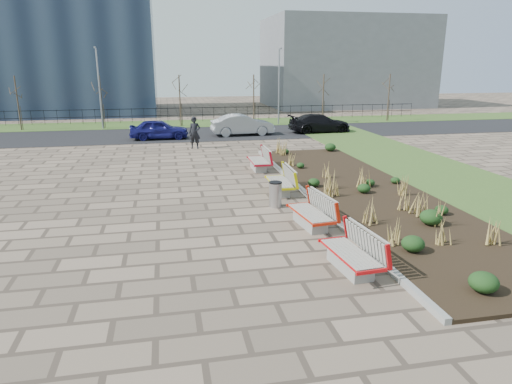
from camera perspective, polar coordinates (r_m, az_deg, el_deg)
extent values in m
plane|color=#7C6755|center=(12.07, -4.24, -8.32)|extent=(120.00, 120.00, 0.00)
cube|color=black|center=(18.30, 13.48, -0.09)|extent=(4.50, 18.00, 0.10)
cube|color=gray|center=(17.46, 6.51, -0.43)|extent=(0.16, 18.00, 0.15)
cube|color=#33511E|center=(20.72, 25.51, 0.54)|extent=(5.00, 38.00, 0.04)
cube|color=#33511E|center=(39.28, -9.43, 8.42)|extent=(80.00, 5.00, 0.04)
cube|color=black|center=(33.34, -9.03, 7.13)|extent=(80.00, 7.00, 0.02)
cylinder|color=#B2B2B7|center=(16.13, 2.43, -0.34)|extent=(0.45, 0.45, 0.89)
imported|color=black|center=(27.56, -7.68, 7.35)|extent=(0.76, 0.57, 1.88)
imported|color=navy|center=(31.41, -12.02, 7.69)|extent=(3.86, 1.55, 1.31)
imported|color=#939499|center=(32.46, -1.71, 8.39)|extent=(4.47, 1.78, 1.45)
imported|color=black|center=(34.16, 7.95, 8.52)|extent=(4.68, 2.12, 1.33)
cube|color=slate|center=(57.07, 11.01, 15.60)|extent=(18.00, 12.00, 10.00)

